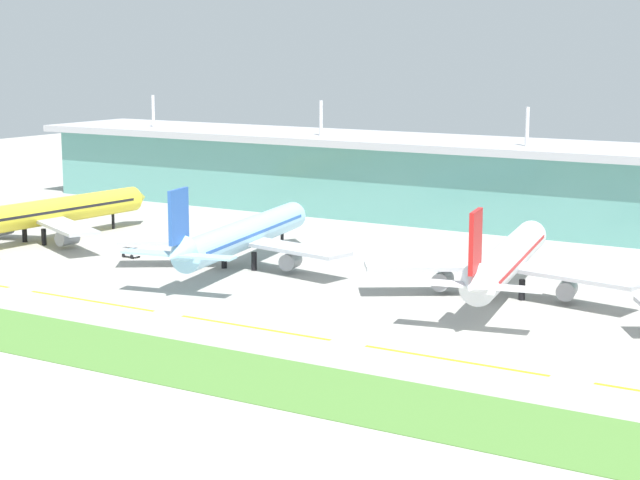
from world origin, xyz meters
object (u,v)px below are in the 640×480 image
at_px(airliner_near_middle, 242,236).
at_px(airliner_far_middle, 506,260).
at_px(airliner_nearest, 39,214).
at_px(baggage_cart, 131,251).

bearing_deg(airliner_near_middle, airliner_far_middle, 3.96).
bearing_deg(airliner_far_middle, airliner_nearest, -177.58).
bearing_deg(airliner_far_middle, baggage_cart, -174.86).
bearing_deg(airliner_near_middle, airliner_nearest, -179.09).
distance_m(airliner_nearest, airliner_near_middle, 54.55).
bearing_deg(baggage_cart, airliner_far_middle, 5.14).
xyz_separation_m(airliner_nearest, airliner_far_middle, (108.06, 4.57, -0.01)).
height_order(airliner_nearest, baggage_cart, airliner_nearest).
height_order(airliner_nearest, airliner_near_middle, same).
relative_size(airliner_near_middle, airliner_far_middle, 1.02).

